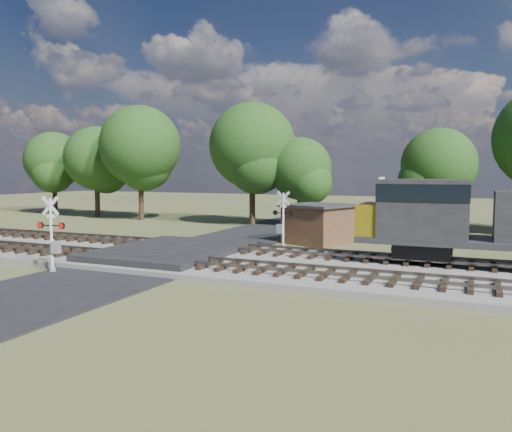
% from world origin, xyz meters
% --- Properties ---
extents(ground, '(160.00, 160.00, 0.00)m').
position_xyz_m(ground, '(0.00, 0.00, 0.00)').
color(ground, '#424D29').
rests_on(ground, ground).
extents(ballast_bed, '(140.00, 10.00, 0.30)m').
position_xyz_m(ballast_bed, '(10.00, 0.50, 0.15)').
color(ballast_bed, gray).
rests_on(ballast_bed, ground).
extents(road, '(7.00, 60.00, 0.08)m').
position_xyz_m(road, '(0.00, 0.00, 0.04)').
color(road, black).
rests_on(road, ground).
extents(crossing_panel, '(7.00, 9.00, 0.62)m').
position_xyz_m(crossing_panel, '(0.00, 0.50, 0.32)').
color(crossing_panel, '#262628').
rests_on(crossing_panel, ground).
extents(track_near, '(140.00, 2.60, 0.33)m').
position_xyz_m(track_near, '(3.12, -2.00, 0.41)').
color(track_near, black).
rests_on(track_near, ballast_bed).
extents(track_far, '(140.00, 2.60, 0.33)m').
position_xyz_m(track_far, '(3.12, 3.00, 0.41)').
color(track_far, black).
rests_on(track_far, ballast_bed).
extents(crossing_signal_near, '(1.53, 0.37, 3.82)m').
position_xyz_m(crossing_signal_near, '(-2.94, -5.41, 1.59)').
color(crossing_signal_near, silver).
rests_on(crossing_signal_near, ground).
extents(crossing_signal_far, '(1.51, 0.35, 3.76)m').
position_xyz_m(crossing_signal_far, '(4.58, 6.65, 1.56)').
color(crossing_signal_far, silver).
rests_on(crossing_signal_far, ground).
extents(equipment_shed, '(5.20, 5.20, 2.76)m').
position_xyz_m(equipment_shed, '(6.06, 9.78, 1.40)').
color(equipment_shed, '#482E1F').
rests_on(equipment_shed, ground).
extents(treeline, '(84.99, 11.64, 11.94)m').
position_xyz_m(treeline, '(9.38, 19.98, 7.06)').
color(treeline, black).
rests_on(treeline, ground).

